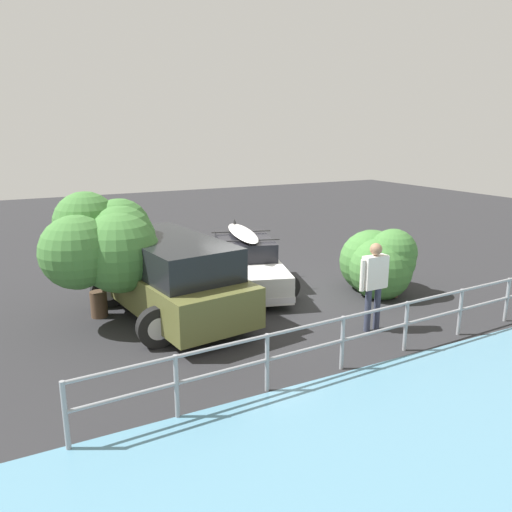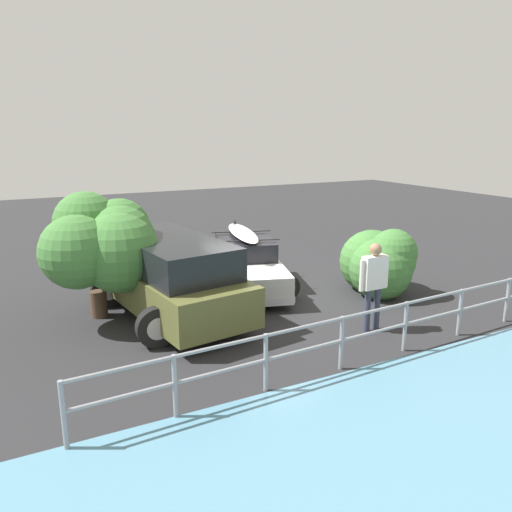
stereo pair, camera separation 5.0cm
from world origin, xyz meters
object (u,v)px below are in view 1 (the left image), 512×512
at_px(suv_car, 170,276).
at_px(bush_near_right, 106,242).
at_px(sedan_car, 245,263).
at_px(person_bystander, 374,279).
at_px(bush_near_left, 380,263).

xyz_separation_m(suv_car, bush_near_right, (1.23, -0.40, 0.81)).
bearing_deg(sedan_car, person_bystander, 103.95).
height_order(sedan_car, bush_near_right, bush_near_right).
relative_size(suv_car, bush_near_left, 2.28).
relative_size(sedan_car, suv_car, 0.94).
bearing_deg(suv_car, bush_near_left, 170.02).
bearing_deg(bush_near_left, sedan_car, -38.04).
xyz_separation_m(sedan_car, suv_car, (2.43, 1.22, 0.29)).
bearing_deg(bush_near_left, bush_near_right, -11.57).
xyz_separation_m(suv_car, bush_near_left, (-5.15, 0.91, -0.12)).
bearing_deg(person_bystander, suv_car, -38.52).
bearing_deg(bush_near_right, person_bystander, 146.15).
bearing_deg(sedan_car, bush_near_right, 12.55).
xyz_separation_m(suv_car, person_bystander, (-3.41, 2.72, 0.19)).
relative_size(sedan_car, bush_near_left, 2.15).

